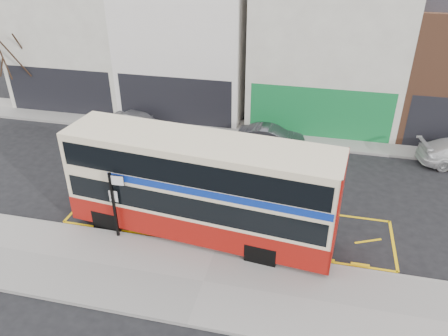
% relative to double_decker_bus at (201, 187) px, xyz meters
% --- Properties ---
extents(ground, '(120.00, 120.00, 0.00)m').
position_rel_double_decker_bus_xyz_m(ground, '(0.85, -0.60, -2.30)').
color(ground, black).
rests_on(ground, ground).
extents(pavement, '(40.00, 4.00, 0.15)m').
position_rel_double_decker_bus_xyz_m(pavement, '(0.85, -2.90, -2.22)').
color(pavement, gray).
rests_on(pavement, ground).
extents(kerb, '(40.00, 0.15, 0.15)m').
position_rel_double_decker_bus_xyz_m(kerb, '(0.85, -0.97, -2.22)').
color(kerb, gray).
rests_on(kerb, ground).
extents(far_pavement, '(50.00, 3.00, 0.15)m').
position_rel_double_decker_bus_xyz_m(far_pavement, '(0.85, 10.40, -2.22)').
color(far_pavement, gray).
rests_on(far_pavement, ground).
extents(road_markings, '(14.00, 3.40, 0.01)m').
position_rel_double_decker_bus_xyz_m(road_markings, '(0.85, 1.00, -2.29)').
color(road_markings, yellow).
rests_on(road_markings, ground).
extents(terrace_far_left, '(8.00, 8.01, 10.80)m').
position_rel_double_decker_bus_xyz_m(terrace_far_left, '(-12.65, 14.39, 2.53)').
color(terrace_far_left, silver).
rests_on(terrace_far_left, ground).
extents(terrace_left, '(8.00, 8.01, 11.80)m').
position_rel_double_decker_bus_xyz_m(terrace_left, '(-4.65, 14.39, 3.02)').
color(terrace_left, white).
rests_on(terrace_left, ground).
extents(terrace_green_shop, '(9.00, 8.01, 11.30)m').
position_rel_double_decker_bus_xyz_m(terrace_green_shop, '(4.35, 14.39, 2.77)').
color(terrace_green_shop, silver).
rests_on(terrace_green_shop, ground).
extents(double_decker_bus, '(11.14, 3.64, 4.37)m').
position_rel_double_decker_bus_xyz_m(double_decker_bus, '(0.00, 0.00, 0.00)').
color(double_decker_bus, beige).
rests_on(double_decker_bus, ground).
extents(bus_stop_post, '(0.75, 0.13, 3.00)m').
position_rel_double_decker_bus_xyz_m(bus_stop_post, '(-3.24, -1.12, -0.34)').
color(bus_stop_post, black).
rests_on(bus_stop_post, pavement).
extents(car_silver, '(4.10, 2.34, 1.31)m').
position_rel_double_decker_bus_xyz_m(car_silver, '(-6.51, 8.96, -1.64)').
color(car_silver, silver).
rests_on(car_silver, ground).
extents(car_grey, '(3.89, 1.47, 1.27)m').
position_rel_double_decker_bus_xyz_m(car_grey, '(1.72, 8.67, -1.66)').
color(car_grey, '#44464D').
rests_on(car_grey, ground).
extents(street_tree_left, '(3.23, 3.23, 6.97)m').
position_rel_double_decker_bus_xyz_m(street_tree_left, '(-15.66, 10.64, 2.46)').
color(street_tree_left, '#332217').
rests_on(street_tree_left, ground).
extents(street_tree_right, '(2.58, 2.58, 5.57)m').
position_rel_double_decker_bus_xyz_m(street_tree_right, '(9.16, 11.75, 1.50)').
color(street_tree_right, '#332217').
rests_on(street_tree_right, ground).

